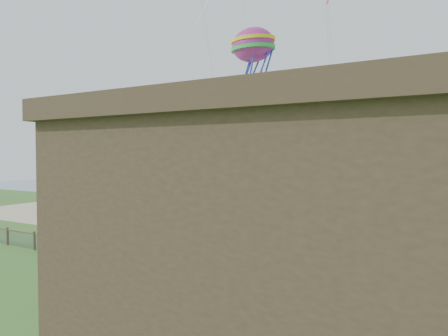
{
  "coord_description": "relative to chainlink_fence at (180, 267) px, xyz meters",
  "views": [
    {
      "loc": [
        12.12,
        -10.62,
        6.4
      ],
      "look_at": [
        1.45,
        8.0,
        5.65
      ],
      "focal_mm": 32.0,
      "sensor_mm": 36.0,
      "label": 1
    }
  ],
  "objects": [
    {
      "name": "ocean",
      "position": [
        0.0,
        60.0,
        -0.55
      ],
      "size": [
        160.0,
        68.0,
        0.02
      ],
      "primitive_type": "cube",
      "color": "slate",
      "rests_on": "ground"
    },
    {
      "name": "ground",
      "position": [
        0.0,
        -6.0,
        -0.55
      ],
      "size": [
        160.0,
        160.0,
        0.0
      ],
      "primitive_type": "plane",
      "color": "#396322",
      "rests_on": "ground"
    },
    {
      "name": "picnic_table",
      "position": [
        3.03,
        -1.0,
        -0.19
      ],
      "size": [
        1.77,
        1.38,
        0.71
      ],
      "primitive_type": null,
      "rotation": [
        0.0,
        0.0,
        0.06
      ],
      "color": "brown",
      "rests_on": "ground"
    },
    {
      "name": "octopus_kite",
      "position": [
        -0.58,
        9.76,
        11.98
      ],
      "size": [
        3.56,
        2.64,
        6.98
      ],
      "primitive_type": null,
      "rotation": [
        0.0,
        0.0,
        -0.07
      ],
      "color": "#FF3128"
    },
    {
      "name": "chainlink_fence",
      "position": [
        0.0,
        0.0,
        0.0
      ],
      "size": [
        36.2,
        0.2,
        1.25
      ],
      "primitive_type": null,
      "color": "brown",
      "rests_on": "ground"
    },
    {
      "name": "sand_beach",
      "position": [
        0.0,
        16.0,
        -0.55
      ],
      "size": [
        72.0,
        20.0,
        0.02
      ],
      "primitive_type": "cube",
      "color": "tan",
      "rests_on": "ground"
    }
  ]
}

